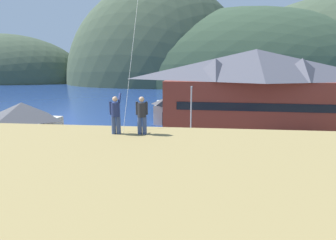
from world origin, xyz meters
The scene contains 18 objects.
ground_plane centered at (0.00, 0.00, 0.00)m, with size 600.00×600.00×0.00m, color #66604C.
parking_lot_pad centered at (0.00, 5.00, 0.05)m, with size 40.00×20.00×0.10m, color slate.
bay_water centered at (0.00, 60.00, 0.01)m, with size 360.00×84.00×0.03m, color navy.
far_hill_west_ridge centered at (-98.93, 115.46, 0.00)m, with size 93.00×47.86×49.66m, color #3D4C38.
far_hill_east_peak centered at (-14.41, 112.69, 0.00)m, with size 90.10×61.79×93.08m, color #3D4C38.
far_hill_center_saddle centered at (27.09, 110.19, 0.00)m, with size 136.90×68.63×68.16m, color #334733.
harbor_lodge centered at (12.83, 21.40, 6.30)m, with size 28.18×11.84×11.85m.
storage_shed_near_lot centered at (-14.72, 7.10, 2.94)m, with size 7.45×6.72×5.67m.
storage_shed_waterside centered at (-0.20, 23.43, 2.37)m, with size 5.12×5.09×4.57m.
wharf_dock centered at (0.44, 35.06, 0.35)m, with size 3.20×15.21×0.70m.
moored_boat_wharfside centered at (-3.07, 35.54, 0.72)m, with size 2.78×7.47×2.16m.
parked_car_corner_spot centered at (-4.07, 0.63, 1.06)m, with size 4.29×2.22×1.82m.
parked_car_front_row_end centered at (10.90, 7.34, 1.06)m, with size 4.25×2.16×1.82m.
parked_car_mid_row_center centered at (12.27, 1.09, 1.06)m, with size 4.28×2.20×1.82m.
parked_car_front_row_silver centered at (6.03, -0.49, 1.06)m, with size 4.34×2.35×1.82m.
parking_light_pole centered at (3.66, 10.55, 4.23)m, with size 0.24×0.78×7.18m.
person_kite_flyer centered at (0.53, -8.36, 7.61)m, with size 0.52×0.69×1.86m.
person_companion centered at (1.74, -8.30, 7.60)m, with size 0.55×0.40×1.74m.
Camera 1 is at (4.17, -20.17, 9.88)m, focal length 28.85 mm.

